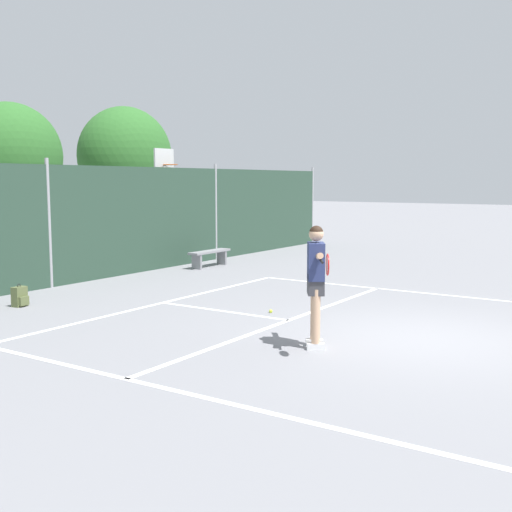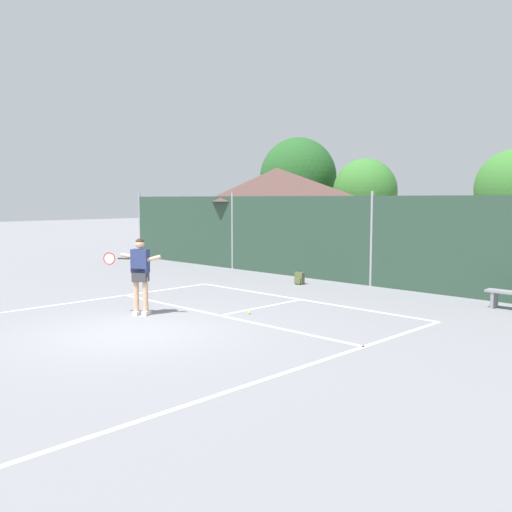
% 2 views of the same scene
% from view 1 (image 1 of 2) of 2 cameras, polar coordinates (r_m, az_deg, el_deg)
% --- Properties ---
extents(ground_plane, '(120.00, 120.00, 0.00)m').
position_cam_1_polar(ground_plane, '(10.56, 14.70, -7.22)').
color(ground_plane, gray).
extents(court_markings, '(8.30, 11.10, 0.01)m').
position_cam_1_polar(court_markings, '(10.78, 11.42, -6.84)').
color(court_markings, white).
rests_on(court_markings, ground).
extents(chainlink_fence, '(26.09, 0.09, 3.04)m').
position_cam_1_polar(chainlink_fence, '(15.66, -18.10, 2.54)').
color(chainlink_fence, '#284233').
rests_on(chainlink_fence, ground).
extents(basketball_hoop, '(0.90, 0.67, 3.55)m').
position_cam_1_polar(basketball_hoop, '(21.04, -8.30, 6.16)').
color(basketball_hoop, yellow).
rests_on(basketball_hoop, ground).
extents(tennis_player, '(1.19, 0.90, 1.85)m').
position_cam_1_polar(tennis_player, '(9.52, 5.42, -1.74)').
color(tennis_player, silver).
rests_on(tennis_player, ground).
extents(tennis_ball, '(0.07, 0.07, 0.07)m').
position_cam_1_polar(tennis_ball, '(12.19, 1.33, -4.97)').
color(tennis_ball, '#CCE033').
rests_on(tennis_ball, ground).
extents(backpack_olive, '(0.30, 0.27, 0.46)m').
position_cam_1_polar(backpack_olive, '(13.62, -20.45, -3.47)').
color(backpack_olive, '#566038').
rests_on(backpack_olive, ground).
extents(courtside_bench, '(1.60, 0.36, 0.48)m').
position_cam_1_polar(courtside_bench, '(18.63, -4.19, 0.12)').
color(courtside_bench, gray).
rests_on(courtside_bench, ground).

